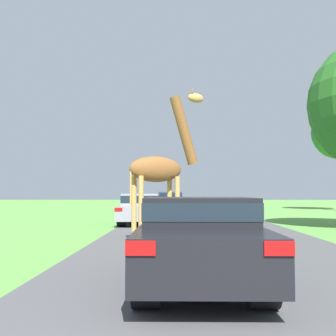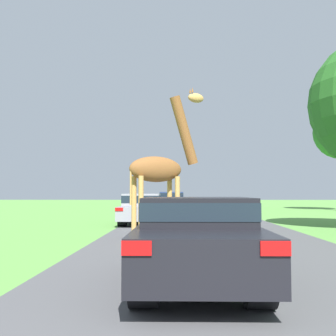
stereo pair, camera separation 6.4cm
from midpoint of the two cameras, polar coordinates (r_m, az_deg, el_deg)
road at (r=31.32m, az=3.11°, el=-5.94°), size 6.89×120.00×0.00m
giraffe_near_road at (r=12.61m, az=-0.59°, el=0.32°), size 2.41×1.63×4.73m
car_lead_maroon at (r=6.57m, az=4.19°, el=-9.42°), size 1.79×4.10×1.36m
car_queue_right at (r=29.00m, az=0.56°, el=-4.59°), size 1.75×4.78×1.47m
car_queue_left at (r=19.27m, az=-3.47°, el=-5.42°), size 1.80×4.46×1.37m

